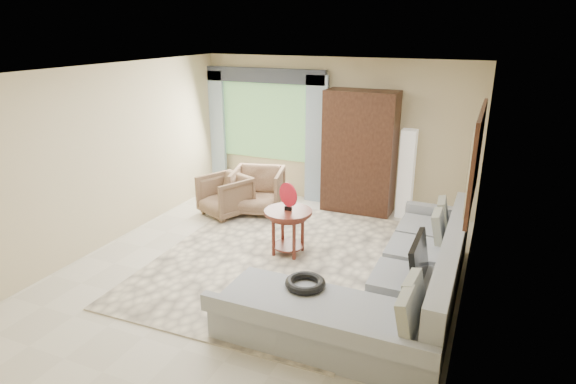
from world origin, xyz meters
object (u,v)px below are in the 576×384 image
at_px(tv_screen, 419,260).
at_px(coffee_table, 288,231).
at_px(armchair_right, 258,191).
at_px(potted_plant, 228,183).
at_px(sectional_sofa, 393,287).
at_px(armchair_left, 225,196).
at_px(floor_lamp, 406,174).
at_px(armoire, 360,153).

height_order(tv_screen, coffee_table, tv_screen).
relative_size(armchair_right, potted_plant, 1.75).
xyz_separation_m(sectional_sofa, tv_screen, (0.27, -0.09, 0.44)).
bearing_deg(armchair_left, coffee_table, -7.01).
height_order(coffee_table, armchair_left, armchair_left).
height_order(tv_screen, armchair_right, tv_screen).
xyz_separation_m(potted_plant, floor_lamp, (3.29, 0.27, 0.50)).
height_order(sectional_sofa, armchair_right, sectional_sofa).
xyz_separation_m(armchair_right, armoire, (1.57, 0.77, 0.66)).
height_order(potted_plant, armoire, armoire).
relative_size(armchair_left, armoire, 0.36).
bearing_deg(armoire, armchair_left, -151.38).
bearing_deg(tv_screen, sectional_sofa, 161.70).
relative_size(sectional_sofa, armchair_left, 4.55).
bearing_deg(armchair_left, armchair_right, 60.29).
height_order(armchair_right, armoire, armoire).
relative_size(armchair_right, armoire, 0.41).
bearing_deg(sectional_sofa, floor_lamp, 98.33).
relative_size(potted_plant, floor_lamp, 0.33).
relative_size(tv_screen, armchair_right, 0.86).
xyz_separation_m(tv_screen, armchair_right, (-3.07, 2.21, -0.33)).
xyz_separation_m(tv_screen, coffee_table, (-1.93, 0.91, -0.37)).
distance_m(coffee_table, floor_lamp, 2.50).
relative_size(coffee_table, armchair_right, 0.78).
distance_m(tv_screen, armoire, 3.36).
bearing_deg(armchair_right, floor_lamp, 4.60).
relative_size(coffee_table, armoire, 0.32).
distance_m(coffee_table, armchair_left, 1.87).
relative_size(tv_screen, armchair_left, 0.97).
height_order(coffee_table, potted_plant, coffee_table).
xyz_separation_m(coffee_table, armchair_left, (-1.60, 0.97, -0.01)).
bearing_deg(tv_screen, armchair_right, 144.18).
xyz_separation_m(coffee_table, armchair_right, (-1.14, 1.31, 0.04)).
bearing_deg(armchair_right, armoire, 11.45).
bearing_deg(armoire, sectional_sofa, -66.94).
relative_size(sectional_sofa, potted_plant, 7.02).
bearing_deg(sectional_sofa, armoire, 113.06).
relative_size(potted_plant, armoire, 0.23).
distance_m(tv_screen, coffee_table, 2.16).
xyz_separation_m(tv_screen, floor_lamp, (-0.70, 3.05, 0.03)).
bearing_deg(floor_lamp, potted_plant, -175.25).
relative_size(armchair_left, potted_plant, 1.54).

